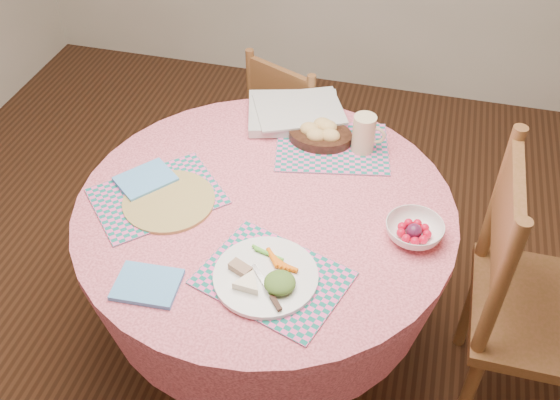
{
  "coord_description": "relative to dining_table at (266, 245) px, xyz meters",
  "views": [
    {
      "loc": [
        0.42,
        -1.42,
        2.13
      ],
      "look_at": [
        0.05,
        0.0,
        0.78
      ],
      "focal_mm": 40.0,
      "sensor_mm": 36.0,
      "label": 1
    }
  ],
  "objects": [
    {
      "name": "bread_bowl",
      "position": [
        0.1,
        0.38,
        0.23
      ],
      "size": [
        0.23,
        0.23,
        0.08
      ],
      "color": "black",
      "rests_on": "placemat_back"
    },
    {
      "name": "latte_mug",
      "position": [
        0.26,
        0.36,
        0.27
      ],
      "size": [
        0.12,
        0.08,
        0.14
      ],
      "color": "beige",
      "rests_on": "placemat_back"
    },
    {
      "name": "fruit_bowl",
      "position": [
        0.48,
        -0.03,
        0.22
      ],
      "size": [
        0.21,
        0.21,
        0.06
      ],
      "rotation": [
        0.0,
        0.0,
        0.22
      ],
      "color": "white",
      "rests_on": "dining_table"
    },
    {
      "name": "chair_back",
      "position": [
        -0.09,
        0.83,
        -0.12
      ],
      "size": [
        0.51,
        0.5,
        0.84
      ],
      "rotation": [
        0.0,
        0.0,
        2.72
      ],
      "color": "brown",
      "rests_on": "ground"
    },
    {
      "name": "napkin_far",
      "position": [
        -0.42,
        0.0,
        0.21
      ],
      "size": [
        0.22,
        0.23,
        0.01
      ],
      "primitive_type": "cube",
      "rotation": [
        0.0,
        0.0,
        0.9
      ],
      "color": "#569CDE",
      "rests_on": "placemat_left"
    },
    {
      "name": "ground",
      "position": [
        0.0,
        0.0,
        -0.56
      ],
      "size": [
        4.0,
        4.0,
        0.0
      ],
      "primitive_type": "plane",
      "color": "#331C0F",
      "rests_on": "ground"
    },
    {
      "name": "napkin_near",
      "position": [
        -0.23,
        -0.41,
        0.2
      ],
      "size": [
        0.19,
        0.15,
        0.01
      ],
      "primitive_type": "cube",
      "rotation": [
        0.0,
        0.0,
        0.06
      ],
      "color": "#569CDE",
      "rests_on": "dining_table"
    },
    {
      "name": "dining_table",
      "position": [
        0.0,
        0.0,
        0.0
      ],
      "size": [
        1.24,
        1.24,
        0.75
      ],
      "color": "pink",
      "rests_on": "ground"
    },
    {
      "name": "newspaper_stack",
      "position": [
        -0.02,
        0.49,
        0.22
      ],
      "size": [
        0.42,
        0.36,
        0.04
      ],
      "rotation": [
        0.0,
        0.0,
        0.28
      ],
      "color": "silver",
      "rests_on": "dining_table"
    },
    {
      "name": "placemat_front",
      "position": [
        0.11,
        -0.3,
        0.2
      ],
      "size": [
        0.47,
        0.41,
        0.01
      ],
      "primitive_type": "cube",
      "rotation": [
        0.0,
        0.0,
        -0.31
      ],
      "color": "#147266",
      "rests_on": "dining_table"
    },
    {
      "name": "chair_right",
      "position": [
        0.88,
        -0.01,
        -0.0
      ],
      "size": [
        0.47,
        0.49,
        1.06
      ],
      "rotation": [
        0.0,
        0.0,
        1.57
      ],
      "color": "brown",
      "rests_on": "ground"
    },
    {
      "name": "dinner_plate",
      "position": [
        0.09,
        -0.31,
        0.21
      ],
      "size": [
        0.3,
        0.3,
        0.05
      ],
      "rotation": [
        0.0,
        0.0,
        -0.42
      ],
      "color": "white",
      "rests_on": "placemat_front"
    },
    {
      "name": "placemat_left",
      "position": [
        -0.35,
        -0.06,
        0.2
      ],
      "size": [
        0.5,
        0.49,
        0.01
      ],
      "primitive_type": "cube",
      "rotation": [
        0.0,
        0.0,
        0.77
      ],
      "color": "#147266",
      "rests_on": "dining_table"
    },
    {
      "name": "wicker_trivet",
      "position": [
        -0.3,
        -0.07,
        0.2
      ],
      "size": [
        0.3,
        0.3,
        0.01
      ],
      "primitive_type": "cylinder",
      "color": "olive",
      "rests_on": "dining_table"
    },
    {
      "name": "placemat_back",
      "position": [
        0.15,
        0.35,
        0.2
      ],
      "size": [
        0.45,
        0.37,
        0.01
      ],
      "primitive_type": "cube",
      "rotation": [
        0.0,
        0.0,
        0.2
      ],
      "color": "#147266",
      "rests_on": "dining_table"
    }
  ]
}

